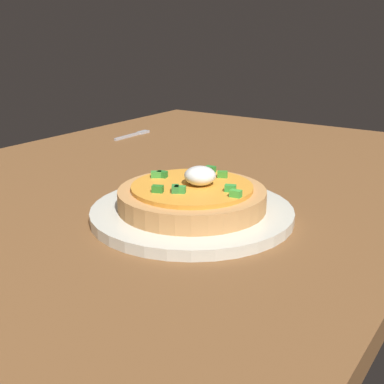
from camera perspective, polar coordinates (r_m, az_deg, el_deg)
The scene contains 4 objects.
dining_table at distance 71.56cm, azimuth -7.23°, elevation -1.17°, with size 129.05×76.47×2.96cm, color brown.
plate at distance 61.08cm, azimuth 0.00°, elevation -2.36°, with size 24.69×24.69×1.29cm, color silver.
pizza at distance 60.37cm, azimuth 0.03°, elevation -0.47°, with size 17.95×17.95×5.14cm.
fork at distance 108.96cm, azimuth -6.54°, elevation 6.55°, with size 10.62×1.45×0.50cm.
Camera 1 is at (-50.31, -45.06, 25.13)cm, focal length 46.75 mm.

